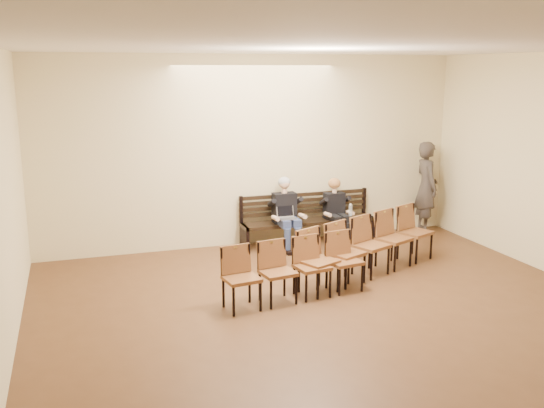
{
  "coord_description": "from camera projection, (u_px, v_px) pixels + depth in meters",
  "views": [
    {
      "loc": [
        -3.21,
        -5.65,
        3.24
      ],
      "look_at": [
        0.02,
        4.05,
        0.95
      ],
      "focal_mm": 40.0,
      "sensor_mm": 36.0,
      "label": 1
    }
  ],
  "objects": [
    {
      "name": "passerby",
      "position": [
        427.0,
        180.0,
        12.11
      ],
      "size": [
        0.61,
        0.83,
        2.11
      ],
      "primitive_type": "imported",
      "rotation": [
        0.0,
        0.0,
        1.43
      ],
      "color": "#3B3430",
      "rests_on": "ground"
    },
    {
      "name": "room_walls",
      "position": [
        358.0,
        130.0,
        7.1
      ],
      "size": [
        8.02,
        10.01,
        3.51
      ],
      "color": "beige",
      "rests_on": "ground"
    },
    {
      "name": "ground",
      "position": [
        382.0,
        358.0,
        6.93
      ],
      "size": [
        10.0,
        10.0,
        0.0
      ],
      "primitive_type": "plane",
      "color": "#56351D",
      "rests_on": "ground"
    },
    {
      "name": "bag",
      "position": [
        351.0,
        242.0,
        11.16
      ],
      "size": [
        0.33,
        0.23,
        0.25
      ],
      "primitive_type": "cube",
      "rotation": [
        0.0,
        0.0,
        0.0
      ],
      "color": "black",
      "rests_on": "ground"
    },
    {
      "name": "chair_row_back",
      "position": [
        295.0,
        270.0,
        8.62
      ],
      "size": [
        2.18,
        0.78,
        0.88
      ],
      "primitive_type": "cube",
      "rotation": [
        0.0,
        0.0,
        0.14
      ],
      "color": "brown",
      "rests_on": "ground"
    },
    {
      "name": "chair_row_front",
      "position": [
        371.0,
        246.0,
        9.67
      ],
      "size": [
        2.87,
        1.63,
        0.95
      ],
      "primitive_type": "cube",
      "rotation": [
        0.0,
        0.0,
        0.41
      ],
      "color": "brown",
      "rests_on": "ground"
    },
    {
      "name": "seated_man",
      "position": [
        286.0,
        214.0,
        11.12
      ],
      "size": [
        0.53,
        0.73,
        1.26
      ],
      "primitive_type": null,
      "color": "black",
      "rests_on": "ground"
    },
    {
      "name": "water_bottle",
      "position": [
        350.0,
        216.0,
        11.25
      ],
      "size": [
        0.09,
        0.09,
        0.23
      ],
      "primitive_type": "cylinder",
      "rotation": [
        0.0,
        0.0,
        0.23
      ],
      "color": "silver",
      "rests_on": "bench"
    },
    {
      "name": "bench",
      "position": [
        308.0,
        231.0,
        11.48
      ],
      "size": [
        2.6,
        0.9,
        0.45
      ],
      "primitive_type": "cube",
      "color": "black",
      "rests_on": "ground"
    },
    {
      "name": "seated_woman",
      "position": [
        336.0,
        214.0,
        11.45
      ],
      "size": [
        0.47,
        0.65,
        1.09
      ],
      "primitive_type": null,
      "color": "black",
      "rests_on": "ground"
    },
    {
      "name": "laptop",
      "position": [
        288.0,
        220.0,
        10.96
      ],
      "size": [
        0.33,
        0.26,
        0.24
      ],
      "primitive_type": "cube",
      "rotation": [
        0.0,
        0.0,
        -0.02
      ],
      "color": "silver",
      "rests_on": "bench"
    }
  ]
}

